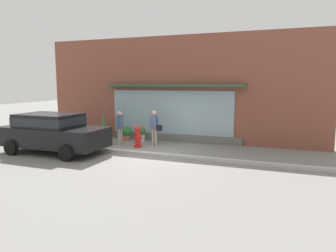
{
  "coord_description": "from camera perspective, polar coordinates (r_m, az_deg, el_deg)",
  "views": [
    {
      "loc": [
        5.17,
        -11.23,
        2.85
      ],
      "look_at": [
        0.37,
        1.2,
        1.0
      ],
      "focal_mm": 33.6,
      "sensor_mm": 36.0,
      "label": 1
    }
  ],
  "objects": [
    {
      "name": "potted_plant_by_entrance",
      "position": [
        15.7,
        -7.68,
        -1.18
      ],
      "size": [
        0.57,
        0.57,
        0.73
      ],
      "color": "#9E6042",
      "rests_on": "ground_plane"
    },
    {
      "name": "storefront",
      "position": [
        15.32,
        1.37,
        6.5
      ],
      "size": [
        14.0,
        0.81,
        5.05
      ],
      "color": "brown",
      "rests_on": "ground_plane"
    },
    {
      "name": "pedestrian_passerby",
      "position": [
        14.58,
        -8.75,
        0.17
      ],
      "size": [
        0.23,
        0.51,
        1.55
      ],
      "rotation": [
        0.0,
        0.0,
        1.49
      ],
      "color": "#9E9384",
      "rests_on": "ground_plane"
    },
    {
      "name": "potted_plant_doorstep",
      "position": [
        15.26,
        -4.79,
        -1.37
      ],
      "size": [
        0.39,
        0.39,
        0.71
      ],
      "color": "#B7B2A3",
      "rests_on": "ground_plane"
    },
    {
      "name": "pedestrian_with_handbag",
      "position": [
        14.07,
        -2.43,
        0.08
      ],
      "size": [
        0.65,
        0.27,
        1.61
      ],
      "rotation": [
        0.0,
        0.0,
        6.1
      ],
      "color": "#9E9384",
      "rests_on": "ground_plane"
    },
    {
      "name": "potted_plant_window_center",
      "position": [
        16.86,
        -14.58,
        -1.26
      ],
      "size": [
        0.27,
        0.27,
        0.47
      ],
      "color": "#4C4C51",
      "rests_on": "ground_plane"
    },
    {
      "name": "potted_plant_low_front",
      "position": [
        16.53,
        -11.58,
        0.05
      ],
      "size": [
        0.36,
        0.36,
        1.32
      ],
      "color": "#4C4C51",
      "rests_on": "ground_plane"
    },
    {
      "name": "ground_plane",
      "position": [
        12.68,
        -3.54,
        -5.08
      ],
      "size": [
        60.0,
        60.0,
        0.0
      ],
      "primitive_type": "plane",
      "color": "gray"
    },
    {
      "name": "parked_car_black",
      "position": [
        13.52,
        -20.24,
        -0.84
      ],
      "size": [
        4.34,
        2.08,
        1.6
      ],
      "rotation": [
        0.0,
        0.0,
        -0.01
      ],
      "color": "black",
      "rests_on": "ground_plane"
    },
    {
      "name": "curb_strip",
      "position": [
        12.49,
        -3.93,
        -5.0
      ],
      "size": [
        14.0,
        0.24,
        0.12
      ],
      "primitive_type": "cube",
      "color": "#B2B2AD",
      "rests_on": "ground_plane"
    },
    {
      "name": "fire_hydrant",
      "position": [
        13.94,
        -5.51,
        -1.88
      ],
      "size": [
        0.43,
        0.4,
        0.96
      ],
      "color": "red",
      "rests_on": "ground_plane"
    }
  ]
}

